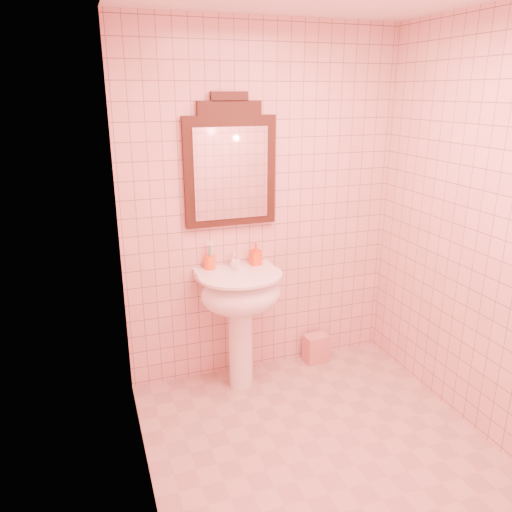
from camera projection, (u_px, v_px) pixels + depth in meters
name	position (u px, v px, depth m)	size (l,w,h in m)	color
floor	(325.00, 455.00, 2.95)	(2.20, 2.20, 0.00)	tan
back_wall	(262.00, 209.00, 3.54)	(2.00, 0.02, 2.50)	#EBACA4
pedestal_sink	(241.00, 301.00, 3.44)	(0.58, 0.58, 0.86)	white
faucet	(234.00, 260.00, 3.48)	(0.04, 0.16, 0.11)	white
mirror	(230.00, 166.00, 3.34)	(0.63, 0.06, 0.88)	black
toothbrush_cup	(210.00, 262.00, 3.46)	(0.08, 0.08, 0.18)	#F05514
soap_dispenser	(256.00, 254.00, 3.53)	(0.07, 0.07, 0.16)	#E74813
towel	(316.00, 348.00, 3.94)	(0.18, 0.12, 0.22)	tan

